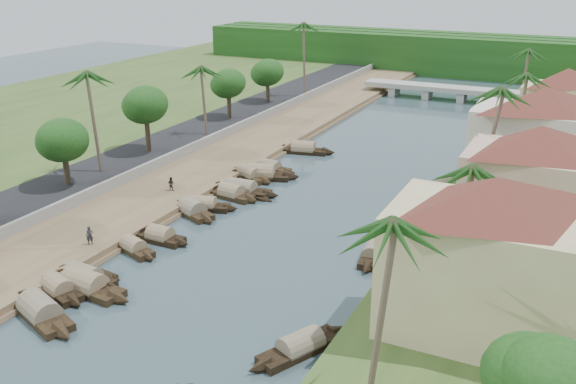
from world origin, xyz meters
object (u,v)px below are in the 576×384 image
at_px(sampan_1, 58,289).
at_px(person_near, 90,236).
at_px(building_near, 489,256).
at_px(sampan_0, 40,312).
at_px(bridge, 445,90).

height_order(sampan_1, person_near, person_near).
bearing_deg(building_near, person_near, -179.85).
bearing_deg(sampan_0, building_near, 39.93).
bearing_deg(person_near, building_near, -38.45).
height_order(bridge, building_near, building_near).
distance_m(bridge, building_near, 76.54).
height_order(bridge, person_near, bridge).
bearing_deg(building_near, bridge, 104.39).
height_order(sampan_0, sampan_1, sampan_0).
bearing_deg(bridge, sampan_0, -96.03).
xyz_separation_m(sampan_1, person_near, (-2.67, 6.48, 1.19)).
bearing_deg(person_near, bridge, 41.64).
distance_m(sampan_0, person_near, 10.27).
relative_size(building_near, person_near, 9.32).
xyz_separation_m(bridge, building_near, (18.99, -74.00, 4.66)).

